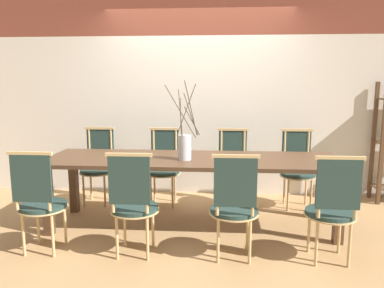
{
  "coord_description": "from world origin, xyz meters",
  "views": [
    {
      "loc": [
        0.29,
        -3.86,
        1.55
      ],
      "look_at": [
        0.0,
        0.0,
        0.9
      ],
      "focal_mm": 35.0,
      "sensor_mm": 36.0,
      "label": 1
    }
  ],
  "objects": [
    {
      "name": "book_stack",
      "position": [
        -0.58,
        -0.04,
        0.76
      ],
      "size": [
        0.23,
        0.17,
        0.01
      ],
      "color": "#1E6B4C",
      "rests_on": "dining_table"
    },
    {
      "name": "chair_far_right",
      "position": [
        1.25,
        0.74,
        0.5
      ],
      "size": [
        0.44,
        0.44,
        0.97
      ],
      "rotation": [
        0.0,
        0.0,
        3.14
      ],
      "color": "#233833",
      "rests_on": "ground_plane"
    },
    {
      "name": "wall_rear",
      "position": [
        0.0,
        1.28,
        1.6
      ],
      "size": [
        12.0,
        0.06,
        3.2
      ],
      "color": "beige",
      "rests_on": "ground_plane"
    },
    {
      "name": "chair_near_leftend",
      "position": [
        -1.31,
        -0.74,
        0.5
      ],
      "size": [
        0.44,
        0.44,
        0.97
      ],
      "color": "#233833",
      "rests_on": "ground_plane"
    },
    {
      "name": "ground_plane",
      "position": [
        0.0,
        0.0,
        0.0
      ],
      "size": [
        16.0,
        16.0,
        0.0
      ],
      "primitive_type": "plane",
      "color": "#A87F51"
    },
    {
      "name": "chair_far_left",
      "position": [
        -0.42,
        0.74,
        0.5
      ],
      "size": [
        0.44,
        0.44,
        0.97
      ],
      "rotation": [
        0.0,
        0.0,
        3.14
      ],
      "color": "#233833",
      "rests_on": "ground_plane"
    },
    {
      "name": "chair_near_center",
      "position": [
        0.42,
        -0.74,
        0.5
      ],
      "size": [
        0.44,
        0.44,
        0.97
      ],
      "color": "#233833",
      "rests_on": "ground_plane"
    },
    {
      "name": "chair_near_left",
      "position": [
        -0.46,
        -0.74,
        0.5
      ],
      "size": [
        0.44,
        0.44,
        0.97
      ],
      "color": "#233833",
      "rests_on": "ground_plane"
    },
    {
      "name": "vase_centerpiece",
      "position": [
        -0.07,
        -0.09,
        0.9
      ],
      "size": [
        0.34,
        0.3,
        0.81
      ],
      "color": "silver",
      "rests_on": "dining_table"
    },
    {
      "name": "chair_far_leftend",
      "position": [
        -1.27,
        0.74,
        0.5
      ],
      "size": [
        0.44,
        0.44,
        0.97
      ],
      "rotation": [
        0.0,
        0.0,
        3.14
      ],
      "color": "#233833",
      "rests_on": "ground_plane"
    },
    {
      "name": "chair_near_right",
      "position": [
        1.25,
        -0.74,
        0.5
      ],
      "size": [
        0.44,
        0.44,
        0.97
      ],
      "color": "#233833",
      "rests_on": "ground_plane"
    },
    {
      "name": "dining_table",
      "position": [
        0.0,
        0.0,
        0.67
      ],
      "size": [
        3.09,
        0.9,
        0.75
      ],
      "color": "#4C3321",
      "rests_on": "ground_plane"
    },
    {
      "name": "chair_far_center",
      "position": [
        0.46,
        0.74,
        0.5
      ],
      "size": [
        0.44,
        0.44,
        0.97
      ],
      "rotation": [
        0.0,
        0.0,
        3.14
      ],
      "color": "#233833",
      "rests_on": "ground_plane"
    }
  ]
}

